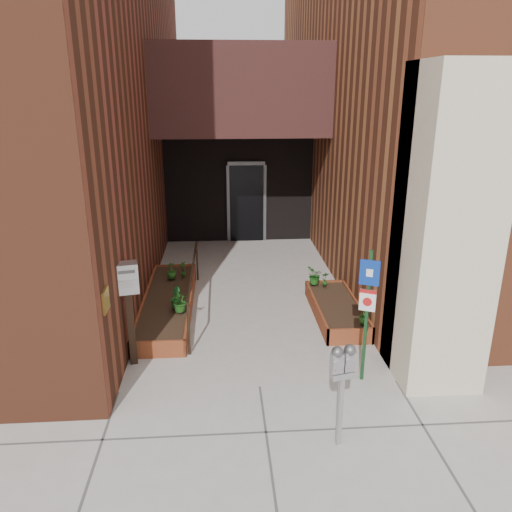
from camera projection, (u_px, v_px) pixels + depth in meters
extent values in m
plane|color=#9E9991|center=(260.00, 387.00, 7.14)|extent=(80.00, 80.00, 0.00)
cube|color=brown|center=(473.00, 49.00, 12.69)|extent=(8.00, 13.70, 10.00)
cube|color=beige|center=(445.00, 232.00, 6.79)|extent=(1.10, 1.20, 4.40)
cube|color=#321916|center=(240.00, 90.00, 11.53)|extent=(4.20, 2.00, 2.00)
cube|color=black|center=(239.00, 186.00, 13.65)|extent=(4.00, 0.30, 3.00)
cube|color=black|center=(247.00, 204.00, 13.64)|extent=(0.90, 0.06, 2.10)
cube|color=#B79338|center=(105.00, 300.00, 6.34)|extent=(0.04, 0.30, 0.30)
cube|color=brown|center=(157.00, 349.00, 7.86)|extent=(0.90, 0.04, 0.30)
cube|color=brown|center=(176.00, 271.00, 11.22)|extent=(0.90, 0.04, 0.30)
cube|color=brown|center=(145.00, 304.00, 9.51)|extent=(0.04, 3.60, 0.30)
cube|color=brown|center=(191.00, 303.00, 9.57)|extent=(0.04, 3.60, 0.30)
cube|color=black|center=(168.00, 304.00, 9.55)|extent=(0.82, 3.52, 0.26)
cube|color=brown|center=(351.00, 337.00, 8.26)|extent=(0.80, 0.04, 0.30)
cube|color=brown|center=(325.00, 287.00, 10.30)|extent=(0.80, 0.04, 0.30)
cube|color=brown|center=(316.00, 310.00, 9.25)|extent=(0.04, 2.20, 0.30)
cube|color=brown|center=(356.00, 309.00, 9.30)|extent=(0.04, 2.20, 0.30)
cube|color=black|center=(336.00, 310.00, 9.28)|extent=(0.72, 2.12, 0.26)
cylinder|color=black|center=(189.00, 329.00, 7.87)|extent=(0.04, 0.04, 0.90)
cylinder|color=black|center=(197.00, 260.00, 10.99)|extent=(0.04, 0.04, 0.90)
cylinder|color=black|center=(193.00, 268.00, 9.29)|extent=(0.04, 3.30, 0.04)
cube|color=#959597|center=(340.00, 411.00, 5.85)|extent=(0.07, 0.07, 0.92)
cube|color=#959597|center=(342.00, 375.00, 5.69)|extent=(0.29, 0.17, 0.07)
cube|color=#959597|center=(337.00, 363.00, 5.61)|extent=(0.16, 0.12, 0.24)
sphere|color=#59595B|center=(337.00, 352.00, 5.57)|extent=(0.14, 0.14, 0.14)
cube|color=white|center=(339.00, 364.00, 5.57)|extent=(0.08, 0.02, 0.05)
cube|color=#B21414|center=(338.00, 369.00, 5.59)|extent=(0.08, 0.02, 0.03)
cube|color=#959597|center=(349.00, 361.00, 5.66)|extent=(0.16, 0.12, 0.24)
sphere|color=#59595B|center=(350.00, 350.00, 5.61)|extent=(0.14, 0.14, 0.14)
cube|color=white|center=(351.00, 362.00, 5.61)|extent=(0.08, 0.02, 0.05)
cube|color=#B21414|center=(351.00, 367.00, 5.63)|extent=(0.08, 0.02, 0.03)
cube|color=#143719|center=(366.00, 317.00, 7.02)|extent=(0.06, 0.06, 2.00)
cube|color=navy|center=(370.00, 273.00, 6.77)|extent=(0.26, 0.13, 0.36)
cube|color=white|center=(370.00, 273.00, 6.77)|extent=(0.09, 0.05, 0.11)
cube|color=white|center=(368.00, 300.00, 6.90)|extent=(0.21, 0.11, 0.32)
cube|color=#B21414|center=(368.00, 292.00, 6.86)|extent=(0.21, 0.10, 0.05)
cylinder|color=#B21414|center=(367.00, 302.00, 6.90)|extent=(0.12, 0.06, 0.13)
cube|color=black|center=(131.00, 328.00, 7.58)|extent=(0.13, 0.13, 1.20)
cube|color=silver|center=(127.00, 278.00, 7.31)|extent=(0.37, 0.31, 0.46)
cube|color=#59595B|center=(126.00, 272.00, 7.16)|extent=(0.24, 0.06, 0.04)
cube|color=white|center=(128.00, 284.00, 7.22)|extent=(0.26, 0.07, 0.11)
imported|color=#1D4E16|center=(180.00, 301.00, 8.79)|extent=(0.44, 0.44, 0.39)
imported|color=#1A5B20|center=(175.00, 297.00, 8.95)|extent=(0.23, 0.23, 0.39)
imported|color=#245719|center=(171.00, 270.00, 10.31)|extent=(0.27, 0.27, 0.36)
imported|color=#215016|center=(183.00, 269.00, 10.42)|extent=(0.24, 0.24, 0.33)
imported|color=#265518|center=(364.00, 315.00, 8.35)|extent=(0.23, 0.23, 0.31)
imported|color=#1A5C1C|center=(325.00, 279.00, 9.92)|extent=(0.17, 0.17, 0.30)
imported|color=#1C5518|center=(315.00, 276.00, 10.00)|extent=(0.40, 0.40, 0.37)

